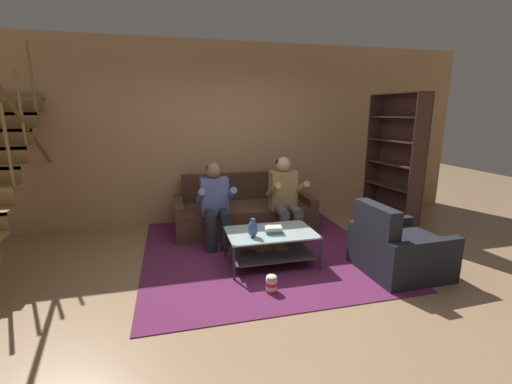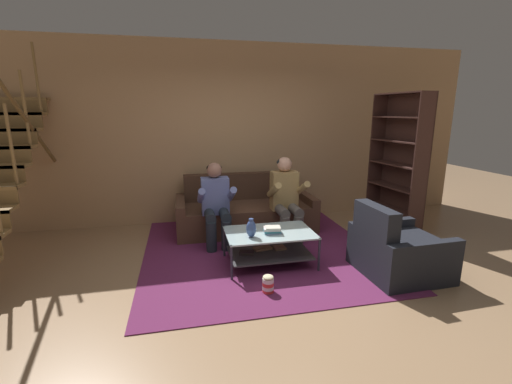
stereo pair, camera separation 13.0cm
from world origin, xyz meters
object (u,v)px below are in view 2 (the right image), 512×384
(bookshelf, at_px, (396,175))
(popcorn_tub, at_px, (268,284))
(vase, at_px, (251,228))
(person_seated_right, at_px, (286,196))
(person_seated_left, at_px, (216,201))
(armchair, at_px, (397,251))
(couch, at_px, (245,212))
(book_stack, at_px, (272,230))
(coffee_table, at_px, (269,243))

(bookshelf, xyz_separation_m, popcorn_tub, (-2.41, -1.50, -0.78))
(vase, bearing_deg, person_seated_right, 52.68)
(person_seated_left, height_order, armchair, person_seated_left)
(person_seated_right, relative_size, popcorn_tub, 6.07)
(couch, height_order, armchair, couch)
(vase, bearing_deg, book_stack, 14.67)
(bookshelf, xyz_separation_m, armchair, (-0.86, -1.39, -0.60))
(couch, xyz_separation_m, person_seated_left, (-0.50, -0.55, 0.34))
(couch, distance_m, person_seated_left, 0.82)
(person_seated_right, distance_m, armchair, 1.68)
(book_stack, height_order, armchair, armchair)
(book_stack, relative_size, bookshelf, 0.10)
(couch, xyz_separation_m, book_stack, (0.07, -1.39, 0.18))
(coffee_table, relative_size, vase, 4.77)
(coffee_table, xyz_separation_m, armchair, (1.36, -0.56, -0.00))
(couch, distance_m, armchair, 2.37)
(couch, distance_m, person_seated_right, 0.83)
(vase, distance_m, book_stack, 0.29)
(person_seated_left, height_order, person_seated_right, person_seated_right)
(person_seated_right, height_order, bookshelf, bookshelf)
(couch, distance_m, bookshelf, 2.40)
(couch, relative_size, popcorn_tub, 10.82)
(bookshelf, distance_m, armchair, 1.75)
(vase, bearing_deg, armchair, -15.37)
(vase, xyz_separation_m, armchair, (1.61, -0.44, -0.25))
(person_seated_left, relative_size, coffee_table, 1.08)
(coffee_table, distance_m, bookshelf, 2.45)
(vase, bearing_deg, bookshelf, 21.04)
(coffee_table, bearing_deg, person_seated_right, 60.10)
(book_stack, distance_m, bookshelf, 2.40)
(armchair, bearing_deg, vase, 164.63)
(bookshelf, height_order, popcorn_tub, bookshelf)
(person_seated_left, relative_size, bookshelf, 0.54)
(person_seated_right, distance_m, bookshelf, 1.78)
(person_seated_right, distance_m, popcorn_tub, 1.69)
(person_seated_left, height_order, book_stack, person_seated_left)
(person_seated_left, xyz_separation_m, person_seated_right, (1.01, 0.00, 0.02))
(coffee_table, bearing_deg, vase, -153.14)
(coffee_table, bearing_deg, person_seated_left, 124.69)
(person_seated_left, xyz_separation_m, coffee_table, (0.55, -0.79, -0.34))
(couch, bearing_deg, bookshelf, -12.74)
(couch, distance_m, coffee_table, 1.34)
(bookshelf, distance_m, popcorn_tub, 2.94)
(coffee_table, bearing_deg, bookshelf, 20.38)
(coffee_table, height_order, bookshelf, bookshelf)
(coffee_table, height_order, popcorn_tub, coffee_table)
(person_seated_right, xyz_separation_m, popcorn_tub, (-0.64, -1.47, -0.54))
(couch, relative_size, vase, 9.60)
(couch, relative_size, coffee_table, 2.01)
(person_seated_left, distance_m, armchair, 2.37)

